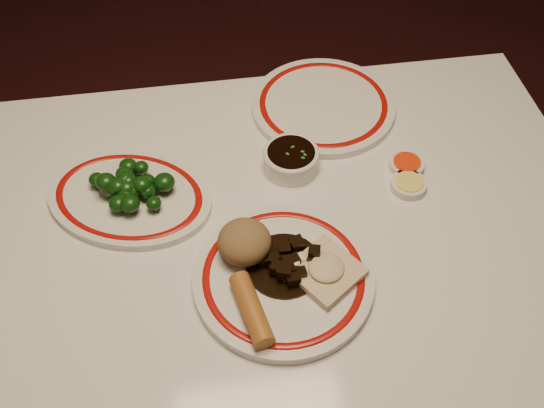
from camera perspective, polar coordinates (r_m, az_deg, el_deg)
The scene contains 12 objects.
dining_table at distance 1.08m, azimuth -0.64°, elevation -7.23°, with size 1.20×0.90×0.75m.
main_plate at distance 0.97m, azimuth 1.08°, elevation -6.95°, with size 0.36×0.36×0.02m.
rice_mound at distance 0.96m, azimuth -2.62°, elevation -3.57°, with size 0.09×0.09×0.06m, color brown.
spring_roll at distance 0.91m, azimuth -1.94°, elevation -9.89°, with size 0.03×0.03×0.12m, color #A56628.
fried_wonton at distance 0.96m, azimuth 5.09°, elevation -6.25°, with size 0.13×0.13×0.03m.
stirfry_heap at distance 0.96m, azimuth 1.50°, elevation -5.64°, with size 0.12×0.12×0.03m.
broccoli_plate at distance 1.10m, azimuth -13.27°, elevation 0.63°, with size 0.36×0.34×0.02m.
broccoli_pile at distance 1.07m, azimuth -13.42°, elevation 1.65°, with size 0.15×0.13×0.05m.
soy_bowl at distance 1.11m, azimuth 1.79°, elevation 4.17°, with size 0.10×0.10×0.04m.
sweet_sour_dish at distance 1.15m, azimuth 12.53°, elevation 3.61°, with size 0.06×0.06×0.02m.
mustard_dish at distance 1.11m, azimuth 12.72°, elevation 1.78°, with size 0.06×0.06×0.02m.
far_plate at distance 1.24m, azimuth 4.84°, elevation 9.25°, with size 0.33×0.33×0.02m.
Camera 1 is at (-0.08, -0.57, 1.57)m, focal length 40.00 mm.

